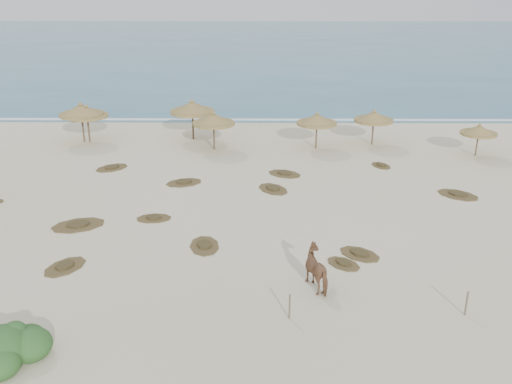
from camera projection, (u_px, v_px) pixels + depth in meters
ground at (204, 261)px, 25.96m from camera, size 160.00×160.00×0.00m
ocean at (246, 47)px, 95.73m from camera, size 200.00×100.00×0.01m
foam_line at (232, 120)px, 50.15m from camera, size 70.00×0.60×0.01m
palapa_0 at (81, 111)px, 42.98m from camera, size 3.51×3.51×3.12m
palapa_1 at (87, 112)px, 42.95m from camera, size 4.03×4.03×2.97m
palapa_2 at (192, 108)px, 43.58m from camera, size 4.09×4.09×3.20m
palapa_3 at (214, 120)px, 41.11m from camera, size 3.46×3.46×2.90m
palapa_4 at (317, 120)px, 41.46m from camera, size 3.47×3.47×2.78m
palapa_5 at (374, 117)px, 42.34m from camera, size 3.66×3.66×2.75m
palapa_6 at (479, 130)px, 39.88m from camera, size 3.06×3.06×2.39m
horse at (319, 269)px, 23.54m from camera, size 1.66×2.23×1.72m
fence_post_near at (290, 307)px, 21.54m from camera, size 0.10×0.10×1.05m
fence_post_far at (466, 303)px, 21.77m from camera, size 0.09×0.09×1.03m
bush at (3, 348)px, 19.31m from camera, size 3.15×2.77×1.41m
scrub_1 at (78, 225)px, 29.52m from camera, size 3.20×2.68×0.16m
scrub_2 at (154, 218)px, 30.33m from camera, size 1.97×1.38×0.16m
scrub_3 at (273, 189)px, 34.33m from camera, size 2.44×2.65×0.16m
scrub_4 at (360, 254)px, 26.53m from camera, size 2.38×2.30×0.16m
scrub_5 at (458, 195)px, 33.46m from camera, size 2.86×2.73×0.16m
scrub_6 at (112, 168)px, 37.97m from camera, size 2.62×2.54×0.16m
scrub_7 at (285, 174)px, 36.87m from camera, size 2.64×2.37×0.16m
scrub_9 at (205, 245)px, 27.33m from camera, size 1.71×2.33×0.16m
scrub_10 at (381, 165)px, 38.40m from camera, size 1.60×1.90×0.16m
scrub_11 at (65, 267)px, 25.41m from camera, size 2.26×2.51×0.16m
scrub_12 at (344, 264)px, 25.66m from camera, size 1.93×1.93×0.16m
scrub_13 at (184, 182)px, 35.36m from camera, size 2.65×2.24×0.16m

